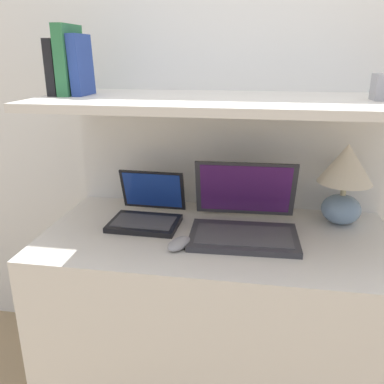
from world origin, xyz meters
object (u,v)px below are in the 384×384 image
(laptop_large, at_px, (244,220))
(computer_mouse, at_px, (179,244))
(book_green, at_px, (70,60))
(laptop_small, at_px, (147,212))
(book_black, at_px, (59,67))
(book_blue, at_px, (81,65))
(table_lamp, at_px, (345,177))
(router_box, at_px, (213,196))

(laptop_large, distance_m, computer_mouse, 0.26)
(computer_mouse, relative_size, book_green, 0.52)
(laptop_small, xyz_separation_m, book_black, (-0.30, 0.00, 0.53))
(book_green, bearing_deg, laptop_large, -4.08)
(laptop_small, relative_size, book_blue, 1.28)
(laptop_large, bearing_deg, table_lamp, 23.84)
(router_box, xyz_separation_m, book_black, (-0.54, -0.18, 0.52))
(computer_mouse, bearing_deg, book_blue, 152.50)
(computer_mouse, xyz_separation_m, book_green, (-0.43, 0.20, 0.58))
(laptop_large, height_order, book_black, book_black)
(router_box, bearing_deg, book_blue, -158.87)
(computer_mouse, relative_size, book_black, 0.65)
(laptop_small, distance_m, book_black, 0.61)
(router_box, bearing_deg, laptop_small, -143.24)
(laptop_large, height_order, router_box, laptop_large)
(laptop_small, height_order, book_blue, book_blue)
(book_green, bearing_deg, computer_mouse, -25.13)
(laptop_large, xyz_separation_m, computer_mouse, (-0.21, -0.15, -0.04))
(laptop_large, distance_m, laptop_small, 0.38)
(table_lamp, height_order, laptop_small, table_lamp)
(laptop_large, xyz_separation_m, book_black, (-0.68, 0.05, 0.52))
(table_lamp, relative_size, book_blue, 1.51)
(book_black, relative_size, book_blue, 0.92)
(table_lamp, bearing_deg, book_green, -173.44)
(table_lamp, bearing_deg, computer_mouse, -151.14)
(laptop_small, xyz_separation_m, book_blue, (-0.22, 0.00, 0.54))
(laptop_small, height_order, router_box, laptop_small)
(table_lamp, relative_size, book_black, 1.64)
(router_box, height_order, book_blue, book_blue)
(computer_mouse, bearing_deg, laptop_small, 129.52)
(table_lamp, distance_m, book_green, 1.08)
(laptop_small, xyz_separation_m, router_box, (0.24, 0.18, 0.02))
(laptop_large, distance_m, book_black, 0.86)
(laptop_small, distance_m, book_green, 0.61)
(laptop_small, bearing_deg, book_green, 179.92)
(table_lamp, height_order, book_black, book_black)
(book_green, xyz_separation_m, book_blue, (0.04, 0.00, -0.02))
(book_blue, bearing_deg, laptop_large, -4.37)
(laptop_large, relative_size, book_black, 2.04)
(book_black, bearing_deg, router_box, 18.02)
(table_lamp, bearing_deg, book_black, -173.71)
(router_box, height_order, book_black, book_black)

